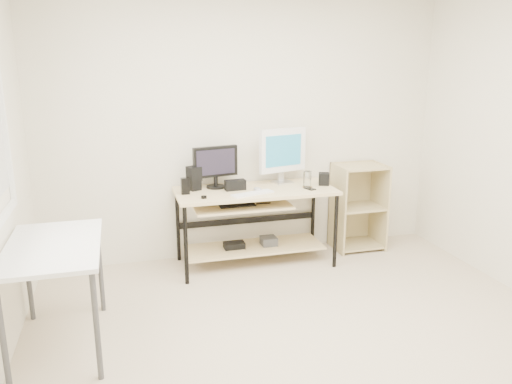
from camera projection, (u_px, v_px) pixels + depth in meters
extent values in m
cube|color=beige|center=(321.00, 357.00, 3.35)|extent=(4.00, 4.00, 0.01)
cube|color=silver|center=(246.00, 127.00, 4.89)|extent=(4.00, 0.01, 2.60)
cube|color=beige|center=(255.00, 191.00, 4.71)|extent=(1.50, 0.65, 0.03)
cube|color=beige|center=(241.00, 205.00, 4.65)|extent=(0.90, 0.49, 0.02)
cube|color=beige|center=(254.00, 247.00, 4.90)|extent=(1.35, 0.46, 0.02)
cube|color=black|center=(236.00, 204.00, 4.63)|extent=(0.33, 0.22, 0.01)
cylinder|color=black|center=(263.00, 203.00, 4.65)|extent=(0.14, 0.01, 0.01)
cube|color=#404042|center=(269.00, 241.00, 4.93)|extent=(0.15, 0.15, 0.08)
cube|color=black|center=(234.00, 245.00, 4.84)|extent=(0.20, 0.12, 0.06)
cylinder|color=black|center=(186.00, 246.00, 4.35)|extent=(0.04, 0.04, 0.72)
cylinder|color=black|center=(178.00, 226.00, 4.88)|extent=(0.04, 0.04, 0.72)
cylinder|color=black|center=(336.00, 231.00, 4.72)|extent=(0.04, 0.04, 0.72)
cylinder|color=black|center=(313.00, 214.00, 5.25)|extent=(0.04, 0.04, 0.72)
cube|color=white|center=(53.00, 247.00, 3.29)|extent=(0.60, 1.00, 0.03)
cylinder|color=#404042|center=(3.00, 339.00, 2.89)|extent=(0.04, 0.04, 0.72)
cylinder|color=#404042|center=(28.00, 276.00, 3.75)|extent=(0.04, 0.04, 0.72)
cylinder|color=#404042|center=(97.00, 327.00, 3.02)|extent=(0.04, 0.04, 0.72)
cylinder|color=#404042|center=(100.00, 268.00, 3.88)|extent=(0.04, 0.04, 0.72)
cube|color=tan|center=(337.00, 209.00, 5.13)|extent=(0.02, 0.40, 0.90)
cube|color=tan|center=(379.00, 205.00, 5.26)|extent=(0.02, 0.40, 0.90)
cube|color=tan|center=(350.00, 202.00, 5.37)|extent=(0.50, 0.02, 0.90)
cube|color=tan|center=(356.00, 244.00, 5.30)|extent=(0.46, 0.38, 0.02)
cube|color=tan|center=(358.00, 207.00, 5.20)|extent=(0.46, 0.38, 0.02)
cube|color=tan|center=(361.00, 167.00, 5.09)|extent=(0.46, 0.38, 0.02)
cylinder|color=black|center=(216.00, 187.00, 4.76)|extent=(0.18, 0.18, 0.02)
cylinder|color=black|center=(216.00, 181.00, 4.75)|extent=(0.04, 0.04, 0.09)
cube|color=black|center=(215.00, 162.00, 4.70)|extent=(0.44, 0.13, 0.29)
cube|color=black|center=(216.00, 162.00, 4.68)|extent=(0.37, 0.07, 0.23)
cube|color=silver|center=(282.00, 182.00, 4.95)|extent=(0.18, 0.16, 0.02)
cylinder|color=silver|center=(282.00, 176.00, 4.94)|extent=(0.04, 0.04, 0.10)
cube|color=white|center=(283.00, 150.00, 4.87)|extent=(0.50, 0.17, 0.42)
cube|color=teal|center=(284.00, 151.00, 4.84)|extent=(0.42, 0.11, 0.34)
cube|color=white|center=(253.00, 194.00, 4.52)|extent=(0.42, 0.23, 0.01)
ellipsoid|color=#A8A8AD|center=(257.00, 189.00, 4.64)|extent=(0.09, 0.11, 0.03)
cube|color=black|center=(235.00, 185.00, 4.67)|extent=(0.20, 0.10, 0.10)
cube|color=black|center=(194.00, 185.00, 4.67)|extent=(0.13, 0.13, 0.09)
cube|color=black|center=(194.00, 174.00, 4.64)|extent=(0.15, 0.15, 0.13)
cube|color=black|center=(324.00, 179.00, 4.86)|extent=(0.13, 0.13, 0.12)
cube|color=black|center=(185.00, 186.00, 4.51)|extent=(0.08, 0.05, 0.15)
cylinder|color=black|center=(204.00, 197.00, 4.39)|extent=(0.06, 0.06, 0.02)
cube|color=black|center=(310.00, 189.00, 4.71)|extent=(0.10, 0.13, 0.01)
cylinder|color=tan|center=(307.00, 187.00, 4.78)|extent=(0.12, 0.12, 0.01)
cylinder|color=white|center=(307.00, 179.00, 4.76)|extent=(0.09, 0.09, 0.15)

